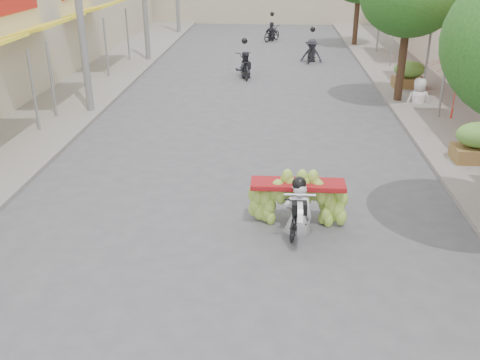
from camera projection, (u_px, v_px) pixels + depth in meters
name	position (u px, v px, depth m)	size (l,w,h in m)	color
sidewalk_left	(76.00, 89.00, 21.23)	(4.00, 60.00, 0.12)	gray
sidewalk_right	(434.00, 95.00, 20.42)	(4.00, 60.00, 0.12)	gray
produce_crate_mid	(479.00, 139.00, 13.81)	(1.20, 0.88, 1.16)	brown
produce_crate_far	(409.00, 72.00, 21.12)	(1.20, 0.88, 1.16)	brown
banana_motorbike	(298.00, 197.00, 10.69)	(2.20, 1.77, 2.05)	black
market_umbrella	(462.00, 57.00, 14.72)	(2.56, 2.56, 1.80)	#A52416
pedestrian	(421.00, 78.00, 18.90)	(0.89, 0.54, 1.79)	white
bg_motorbike_a	(244.00, 61.00, 23.09)	(0.99, 1.87, 1.95)	black
bg_motorbike_b	(312.00, 45.00, 26.16)	(1.16, 1.93, 1.95)	black
bg_motorbike_c	(272.00, 27.00, 31.97)	(1.30, 1.68, 1.95)	black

